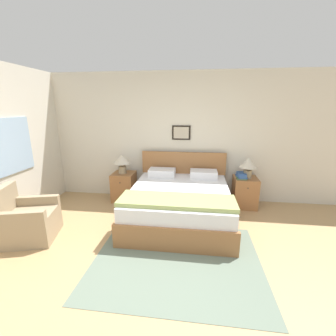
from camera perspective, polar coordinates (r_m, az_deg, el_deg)
The scene contains 14 objects.
ground_plane at distance 2.78m, azimuth -1.94°, elevation -28.34°, with size 16.00×16.00×0.00m, color tan.
wall_back at distance 4.67m, azimuth 3.13°, elevation 7.62°, with size 7.75×0.09×2.60m.
wall_left at distance 4.51m, azimuth -35.33°, elevation 4.57°, with size 0.08×5.00×2.60m.
area_rug_main at distance 3.15m, azimuth 2.25°, elevation -22.12°, with size 2.13×1.73×0.01m.
bed at distance 3.94m, azimuth 2.98°, elevation -8.77°, with size 1.72×1.90×1.03m.
armchair at distance 4.02m, azimuth -32.41°, elevation -11.32°, with size 0.88×0.83×0.82m.
nightstand_near_window at distance 4.84m, azimuth -11.08°, elevation -4.65°, with size 0.44×0.48×0.59m.
nightstand_by_door at distance 4.70m, azimuth 18.88°, elevation -5.79°, with size 0.44×0.48×0.59m.
table_lamp_near_window at distance 4.66m, azimuth -11.61°, elevation 1.89°, with size 0.34×0.34×0.40m.
table_lamp_by_door at distance 4.53m, azimuth 19.75°, elevation 0.89°, with size 0.34×0.34×0.40m.
book_thick_bottom at distance 4.54m, azimuth 18.09°, elevation -2.34°, with size 0.19×0.25×0.02m.
book_hardcover_middle at distance 4.54m, azimuth 18.12°, elevation -2.04°, with size 0.19×0.28×0.03m.
book_novel_upper at distance 4.53m, azimuth 18.15°, elevation -1.67°, with size 0.16×0.27×0.04m.
book_slim_near_top at distance 4.52m, azimuth 18.18°, elevation -1.30°, with size 0.16×0.24×0.03m.
Camera 1 is at (0.34, -1.99, 1.91)m, focal length 24.00 mm.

